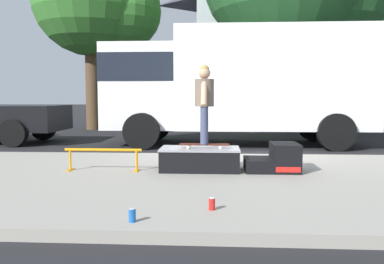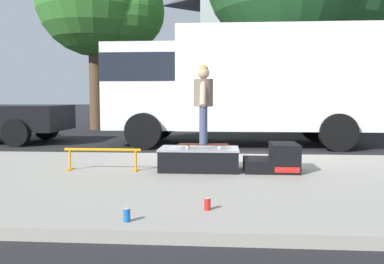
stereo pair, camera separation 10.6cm
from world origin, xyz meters
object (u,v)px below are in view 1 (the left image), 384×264
box_truck (235,82)px  skate_box (200,158)px  grind_rail (103,155)px  soda_can (212,204)px  skater_kid (204,98)px  kicker_ramp (276,159)px  street_tree_neighbour (98,1)px  soda_can_b (132,215)px  skateboard (204,145)px

box_truck → skate_box: bearing=-99.0°
grind_rail → soda_can: (1.74, -2.19, -0.19)m
grind_rail → skater_kid: skater_kid is taller
skater_kid → kicker_ramp: bearing=2.0°
skate_box → street_tree_neighbour: 11.76m
skate_box → street_tree_neighbour: street_tree_neighbour is taller
skater_kid → soda_can_b: size_ratio=9.80×
skater_kid → street_tree_neighbour: street_tree_neighbour is taller
skater_kid → grind_rail: bearing=-176.6°
box_truck → street_tree_neighbour: size_ratio=0.92×
skateboard → box_truck: size_ratio=0.11×
skater_kid → soda_can: skater_kid is taller
skate_box → box_truck: bearing=81.0°
skateboard → box_truck: (0.67, 4.70, 1.17)m
kicker_ramp → street_tree_neighbour: size_ratio=0.11×
grind_rail → soda_can_b: bearing=-69.0°
skater_kid → soda_can_b: skater_kid is taller
skate_box → soda_can_b: size_ratio=9.90×
kicker_ramp → soda_can_b: kicker_ramp is taller
skate_box → kicker_ramp: bearing=-0.0°
kicker_ramp → box_truck: bearing=95.7°
skateboard → kicker_ramp: bearing=2.0°
kicker_ramp → skater_kid: bearing=-178.0°
skater_kid → skate_box: bearing=151.0°
grind_rail → skateboard: bearing=3.4°
grind_rail → street_tree_neighbour: size_ratio=0.16×
soda_can → box_truck: box_truck is taller
skate_box → skater_kid: size_ratio=1.01×
soda_can_b → skateboard: bearing=78.0°
skater_kid → soda_can: bearing=-86.2°
grind_rail → skateboard: (1.59, 0.10, 0.16)m
kicker_ramp → skater_kid: size_ratio=0.67×
skateboard → skater_kid: skater_kid is taller
skate_box → soda_can: bearing=-84.6°
skater_kid → soda_can_b: (-0.58, -2.74, -1.09)m
box_truck → skateboard: bearing=-98.1°
grind_rail → soda_can: bearing=-51.4°
grind_rail → soda_can: grind_rail is taller
box_truck → grind_rail: bearing=-115.2°
soda_can_b → skater_kid: bearing=78.0°
grind_rail → skater_kid: bearing=3.4°
skater_kid → street_tree_neighbour: size_ratio=0.16×
skate_box → box_truck: (0.74, 4.66, 1.39)m
kicker_ramp → street_tree_neighbour: 12.27m
skateboard → soda_can_b: skateboard is taller
soda_can_b → street_tree_neighbour: street_tree_neighbour is taller
kicker_ramp → street_tree_neighbour: bearing=119.9°
soda_can → street_tree_neighbour: (-4.66, 12.11, 4.90)m
skater_kid → box_truck: (0.67, 4.70, 0.43)m
skateboard → soda_can_b: (-0.58, -2.74, -0.35)m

